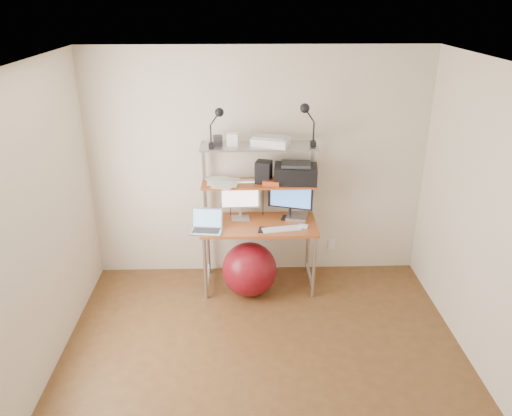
{
  "coord_description": "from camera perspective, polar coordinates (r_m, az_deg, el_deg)",
  "views": [
    {
      "loc": [
        -0.17,
        -3.28,
        2.95
      ],
      "look_at": [
        -0.04,
        1.15,
        1.04
      ],
      "focal_mm": 35.0,
      "sensor_mm": 36.0,
      "label": 1
    }
  ],
  "objects": [
    {
      "name": "phone",
      "position": [
        5.07,
        0.72,
        -2.52
      ],
      "size": [
        0.09,
        0.14,
        0.01
      ],
      "primitive_type": "cube",
      "rotation": [
        0.0,
        0.0,
        -0.15
      ],
      "color": "black",
      "rests_on": "desktop"
    },
    {
      "name": "room",
      "position": [
        3.7,
        1.16,
        -4.08
      ],
      "size": [
        3.6,
        3.6,
        3.6
      ],
      "color": "brown",
      "rests_on": "ground"
    },
    {
      "name": "red_box",
      "position": [
        5.11,
        1.79,
        2.92
      ],
      "size": [
        0.19,
        0.15,
        0.05
      ],
      "primitive_type": "cube",
      "rotation": [
        0.0,
        0.0,
        -0.23
      ],
      "color": "#BC411E",
      "rests_on": "mid_shelf"
    },
    {
      "name": "nas_cube",
      "position": [
        5.15,
        0.88,
        4.16
      ],
      "size": [
        0.19,
        0.19,
        0.23
      ],
      "primitive_type": "cube",
      "rotation": [
        0.0,
        0.0,
        -0.28
      ],
      "color": "black",
      "rests_on": "mid_shelf"
    },
    {
      "name": "computer_desk",
      "position": [
        5.19,
        0.32,
        0.67
      ],
      "size": [
        1.2,
        0.6,
        1.57
      ],
      "color": "#B44F23",
      "rests_on": "ground"
    },
    {
      "name": "monitor_black",
      "position": [
        5.26,
        3.94,
        1.19
      ],
      "size": [
        0.46,
        0.19,
        0.48
      ],
      "rotation": [
        0.0,
        0.0,
        -0.3
      ],
      "color": "black",
      "rests_on": "desktop"
    },
    {
      "name": "laptop",
      "position": [
        5.08,
        -5.65,
        -2.05
      ],
      "size": [
        0.34,
        0.29,
        0.28
      ],
      "rotation": [
        0.0,
        0.0,
        -0.12
      ],
      "color": "silver",
      "rests_on": "desktop"
    },
    {
      "name": "paper_stack",
      "position": [
        5.17,
        -3.86,
        2.97
      ],
      "size": [
        0.38,
        0.4,
        0.02
      ],
      "color": "white",
      "rests_on": "mid_shelf"
    },
    {
      "name": "exercise_ball",
      "position": [
        5.28,
        -0.77,
        -7.03
      ],
      "size": [
        0.57,
        0.57,
        0.57
      ],
      "primitive_type": "sphere",
      "color": "maroon",
      "rests_on": "floor"
    },
    {
      "name": "clip_lamp_right",
      "position": [
        4.95,
        5.81,
        10.5
      ],
      "size": [
        0.17,
        0.1,
        0.43
      ],
      "color": "black",
      "rests_on": "top_shelf"
    },
    {
      "name": "mouse",
      "position": [
        5.15,
        5.41,
        -2.09
      ],
      "size": [
        0.11,
        0.08,
        0.03
      ],
      "primitive_type": "cube",
      "rotation": [
        0.0,
        0.0,
        -0.32
      ],
      "color": "white",
      "rests_on": "desktop"
    },
    {
      "name": "monitor_silver",
      "position": [
        5.24,
        -1.83,
        1.32
      ],
      "size": [
        0.42,
        0.16,
        0.47
      ],
      "rotation": [
        0.0,
        0.0,
        0.04
      ],
      "color": "#B1B1B6",
      "rests_on": "desktop"
    },
    {
      "name": "box_white",
      "position": [
        5.01,
        -2.67,
        7.81
      ],
      "size": [
        0.12,
        0.11,
        0.13
      ],
      "primitive_type": "cube",
      "rotation": [
        0.0,
        0.0,
        -0.13
      ],
      "color": "white",
      "rests_on": "top_shelf"
    },
    {
      "name": "scanner",
      "position": [
        5.03,
        1.7,
        7.64
      ],
      "size": [
        0.42,
        0.34,
        0.1
      ],
      "rotation": [
        0.0,
        0.0,
        -0.34
      ],
      "color": "white",
      "rests_on": "top_shelf"
    },
    {
      "name": "wall_outlet",
      "position": [
        5.81,
        8.64,
        -4.14
      ],
      "size": [
        0.08,
        0.01,
        0.12
      ],
      "primitive_type": "cube",
      "color": "white",
      "rests_on": "room"
    },
    {
      "name": "printer",
      "position": [
        5.17,
        4.56,
        3.99
      ],
      "size": [
        0.46,
        0.34,
        0.21
      ],
      "rotation": [
        0.0,
        0.0,
        -0.1
      ],
      "color": "black",
      "rests_on": "mid_shelf"
    },
    {
      "name": "clip_lamp_left",
      "position": [
        4.9,
        -4.42,
        10.12
      ],
      "size": [
        0.16,
        0.09,
        0.4
      ],
      "color": "black",
      "rests_on": "top_shelf"
    },
    {
      "name": "box_grey",
      "position": [
        5.09,
        -4.39,
        7.76
      ],
      "size": [
        0.1,
        0.1,
        0.09
      ],
      "primitive_type": "cube",
      "rotation": [
        0.0,
        0.0,
        0.12
      ],
      "color": "#2F3032",
      "rests_on": "top_shelf"
    },
    {
      "name": "keyboard",
      "position": [
        5.09,
        2.93,
        -2.43
      ],
      "size": [
        0.41,
        0.18,
        0.01
      ],
      "primitive_type": "cube",
      "rotation": [
        0.0,
        0.0,
        0.18
      ],
      "color": "white",
      "rests_on": "desktop"
    },
    {
      "name": "mac_mini",
      "position": [
        5.34,
        4.69,
        -1.04
      ],
      "size": [
        0.26,
        0.26,
        0.04
      ],
      "primitive_type": "cube",
      "rotation": [
        0.0,
        0.0,
        -0.26
      ],
      "color": "silver",
      "rests_on": "desktop"
    }
  ]
}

